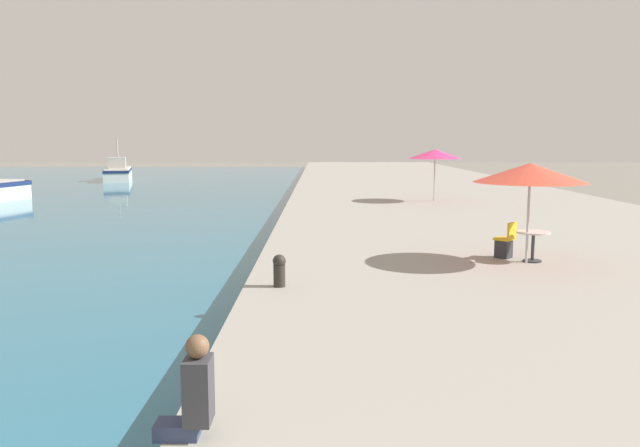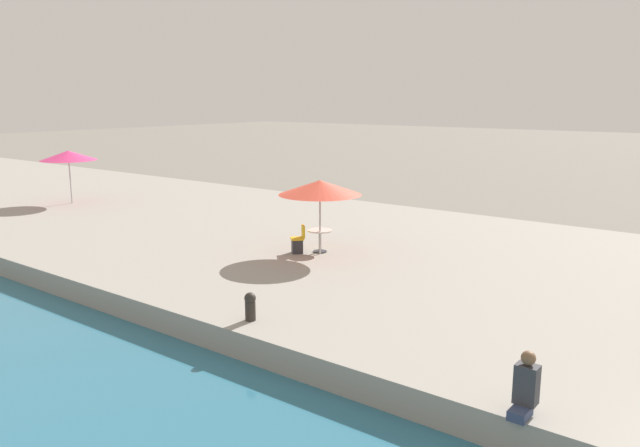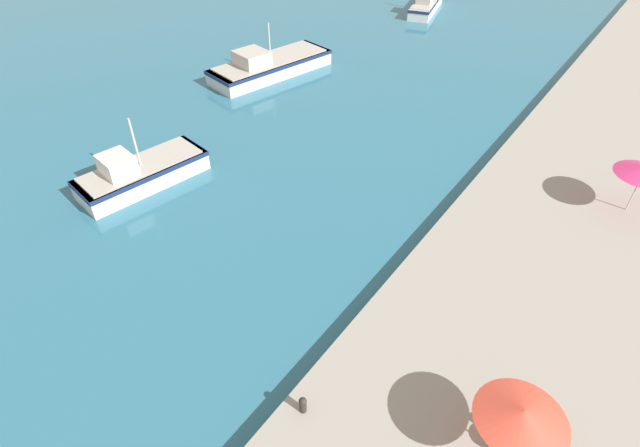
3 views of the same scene
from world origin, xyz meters
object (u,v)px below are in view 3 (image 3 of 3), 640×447
at_px(fishing_boat_far, 426,4).
at_px(cafe_umbrella_pink, 523,415).
at_px(fishing_boat_mid, 269,65).
at_px(mooring_bollard, 303,404).
at_px(fishing_boat_near, 140,172).
at_px(cafe_table, 517,444).
at_px(cafe_chair_left, 503,425).

distance_m(fishing_boat_far, cafe_umbrella_pink, 46.59).
xyz_separation_m(fishing_boat_far, cafe_umbrella_pink, (22.84, -40.56, 2.06)).
bearing_deg(fishing_boat_mid, mooring_bollard, -35.39).
xyz_separation_m(fishing_boat_near, mooring_bollard, (15.40, -5.82, 0.20)).
distance_m(fishing_boat_mid, fishing_boat_far, 21.90).
relative_size(fishing_boat_mid, cafe_table, 12.88).
distance_m(cafe_umbrella_pink, mooring_bollard, 6.52).
bearing_deg(fishing_boat_mid, fishing_boat_near, -63.05).
bearing_deg(cafe_umbrella_pink, cafe_table, 37.60).
distance_m(fishing_boat_far, mooring_bollard, 46.26).
distance_m(fishing_boat_mid, cafe_chair_left, 30.84).
height_order(fishing_boat_near, cafe_table, fishing_boat_near).
bearing_deg(cafe_chair_left, fishing_boat_near, 124.71).
xyz_separation_m(fishing_boat_near, cafe_chair_left, (20.83, -2.74, 0.18)).
relative_size(fishing_boat_far, cafe_chair_left, 8.88).
height_order(cafe_table, cafe_chair_left, cafe_chair_left).
height_order(fishing_boat_far, cafe_table, fishing_boat_far).
bearing_deg(cafe_umbrella_pink, fishing_boat_mid, 143.36).
relative_size(cafe_umbrella_pink, cafe_table, 3.30).
distance_m(fishing_boat_near, cafe_umbrella_pink, 21.53).
height_order(cafe_chair_left, mooring_bollard, cafe_chair_left).
bearing_deg(cafe_umbrella_pink, mooring_bollard, -157.06).
bearing_deg(cafe_chair_left, fishing_boat_far, 71.60).
bearing_deg(fishing_boat_mid, cafe_table, -24.14).
relative_size(fishing_boat_near, cafe_chair_left, 7.92).
bearing_deg(fishing_boat_near, fishing_boat_mid, 114.71).
bearing_deg(mooring_bollard, cafe_umbrella_pink, 22.94).
relative_size(fishing_boat_near, cafe_umbrella_pink, 2.73).
height_order(cafe_table, mooring_bollard, cafe_table).
height_order(cafe_umbrella_pink, cafe_chair_left, cafe_umbrella_pink).
height_order(fishing_boat_far, mooring_bollard, fishing_boat_far).
bearing_deg(cafe_chair_left, mooring_bollard, 161.74).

